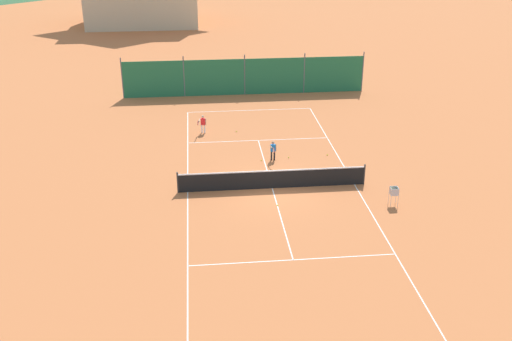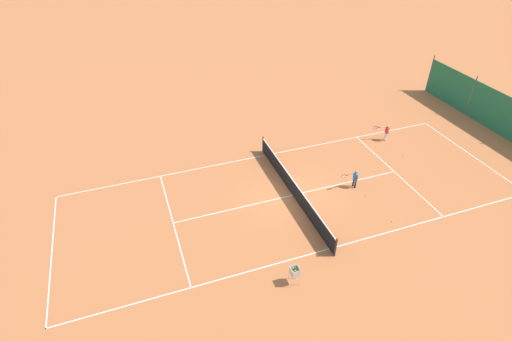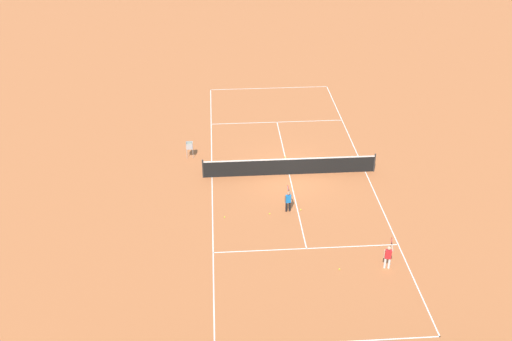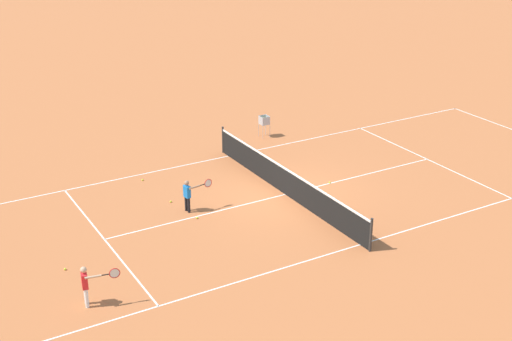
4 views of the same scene
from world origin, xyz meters
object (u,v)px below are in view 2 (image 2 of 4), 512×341
(tennis_ball_alley_left, at_px, (392,221))
(ball_hopper, at_px, (295,272))
(player_near_service, at_px, (386,131))
(tennis_ball_service_box, at_px, (347,180))
(tennis_ball_alley_right, at_px, (260,202))
(tennis_net, at_px, (293,188))
(player_far_baseline, at_px, (354,178))
(tennis_ball_mid_court, at_px, (366,195))
(tennis_ball_by_net_left, at_px, (404,156))

(tennis_ball_alley_left, xyz_separation_m, ball_hopper, (1.76, -6.09, 0.63))
(player_near_service, relative_size, tennis_ball_service_box, 16.99)
(tennis_ball_alley_right, relative_size, tennis_ball_alley_left, 1.00)
(ball_hopper, bearing_deg, tennis_ball_service_box, 133.57)
(tennis_net, distance_m, tennis_ball_alley_left, 5.19)
(player_far_baseline, height_order, player_near_service, player_near_service)
(tennis_ball_alley_right, bearing_deg, tennis_net, 90.25)
(player_far_baseline, relative_size, tennis_ball_alley_right, 16.43)
(tennis_ball_alley_right, relative_size, tennis_ball_mid_court, 1.00)
(tennis_net, xyz_separation_m, tennis_ball_by_net_left, (-1.17, 7.93, -0.47))
(player_far_baseline, relative_size, tennis_ball_mid_court, 16.43)
(tennis_ball_alley_right, distance_m, tennis_ball_service_box, 5.25)
(tennis_ball_service_box, relative_size, ball_hopper, 0.07)
(tennis_ball_alley_right, height_order, ball_hopper, ball_hopper)
(tennis_ball_alley_right, relative_size, ball_hopper, 0.07)
(tennis_net, distance_m, tennis_ball_service_box, 3.44)
(tennis_ball_by_net_left, xyz_separation_m, tennis_ball_alley_right, (1.17, -9.77, 0.00))
(tennis_ball_service_box, bearing_deg, tennis_ball_alley_right, -88.29)
(tennis_ball_alley_right, bearing_deg, ball_hopper, -5.11)
(player_near_service, distance_m, tennis_ball_alley_right, 10.27)
(ball_hopper, bearing_deg, tennis_ball_mid_court, 123.37)
(player_far_baseline, xyz_separation_m, ball_hopper, (4.83, -5.70, 0.02))
(tennis_ball_mid_court, distance_m, ball_hopper, 7.16)
(tennis_ball_service_box, height_order, ball_hopper, ball_hopper)
(tennis_ball_by_net_left, distance_m, tennis_ball_alley_right, 9.84)
(tennis_ball_alley_left, bearing_deg, player_near_service, 148.46)
(player_far_baseline, height_order, tennis_ball_service_box, player_far_baseline)
(player_far_baseline, relative_size, tennis_ball_by_net_left, 16.43)
(player_near_service, relative_size, tennis_ball_alley_right, 16.99)
(player_far_baseline, bearing_deg, tennis_ball_by_net_left, 109.80)
(tennis_ball_service_box, xyz_separation_m, tennis_ball_alley_left, (3.69, 0.36, 0.00))
(tennis_ball_by_net_left, relative_size, tennis_ball_alley_left, 1.00)
(tennis_ball_mid_court, bearing_deg, tennis_ball_alley_left, 3.48)
(player_near_service, bearing_deg, player_far_baseline, -51.01)
(player_near_service, relative_size, tennis_ball_alley_left, 16.99)
(tennis_ball_service_box, distance_m, ball_hopper, 7.93)
(tennis_net, bearing_deg, tennis_ball_by_net_left, 98.36)
(tennis_ball_alley_left, bearing_deg, tennis_net, -133.17)
(player_near_service, height_order, tennis_ball_service_box, player_near_service)
(tennis_ball_by_net_left, xyz_separation_m, ball_hopper, (6.46, -10.24, 0.63))
(tennis_ball_mid_court, bearing_deg, player_far_baseline, -163.99)
(tennis_ball_by_net_left, xyz_separation_m, tennis_ball_alley_left, (4.70, -4.16, 0.00))
(tennis_ball_by_net_left, bearing_deg, tennis_ball_mid_court, -59.37)
(tennis_ball_alley_right, bearing_deg, player_near_service, 108.14)
(tennis_ball_alley_left, bearing_deg, ball_hopper, -73.87)
(player_far_baseline, xyz_separation_m, tennis_ball_mid_court, (0.90, 0.26, -0.61))
(tennis_ball_service_box, bearing_deg, player_far_baseline, -2.59)
(player_near_service, distance_m, tennis_ball_service_box, 5.45)
(player_near_service, xyz_separation_m, tennis_ball_by_net_left, (2.02, 0.03, -0.63))
(tennis_net, height_order, tennis_ball_by_net_left, tennis_net)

